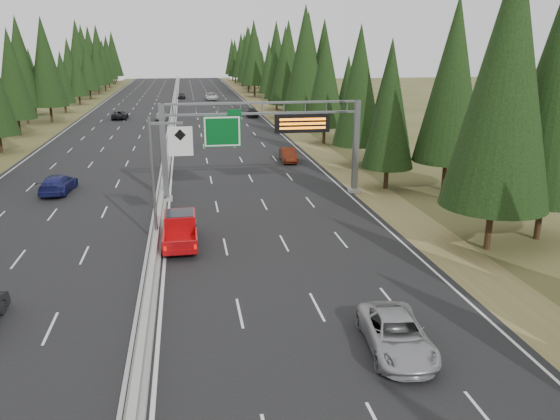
% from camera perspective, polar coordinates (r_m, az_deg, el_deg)
% --- Properties ---
extents(road, '(32.00, 260.00, 0.08)m').
position_cam_1_polar(road, '(89.59, -11.21, 8.72)').
color(road, black).
rests_on(road, ground).
extents(shoulder_right, '(3.60, 260.00, 0.06)m').
position_cam_1_polar(shoulder_right, '(90.92, 0.20, 9.15)').
color(shoulder_right, olive).
rests_on(shoulder_right, ground).
extents(shoulder_left, '(3.60, 260.00, 0.06)m').
position_cam_1_polar(shoulder_left, '(91.77, -22.49, 7.95)').
color(shoulder_left, '#484821').
rests_on(shoulder_left, ground).
extents(median_barrier, '(0.70, 260.00, 0.85)m').
position_cam_1_polar(median_barrier, '(89.54, -11.23, 8.96)').
color(median_barrier, gray).
rests_on(median_barrier, road).
extents(sign_gantry, '(16.75, 0.98, 7.80)m').
position_cam_1_polar(sign_gantry, '(44.67, -1.00, 7.91)').
color(sign_gantry, slate).
rests_on(sign_gantry, road).
extents(hov_sign_pole, '(2.80, 0.50, 8.00)m').
position_cam_1_polar(hov_sign_pole, '(34.56, -12.22, 3.96)').
color(hov_sign_pole, slate).
rests_on(hov_sign_pole, road).
extents(tree_row_right, '(11.86, 243.39, 18.18)m').
position_cam_1_polar(tree_row_right, '(88.46, 3.25, 14.84)').
color(tree_row_right, black).
rests_on(tree_row_right, ground).
extents(tree_row_left, '(11.97, 240.95, 18.63)m').
position_cam_1_polar(tree_row_left, '(90.51, -26.15, 13.19)').
color(tree_row_left, black).
rests_on(tree_row_left, ground).
extents(silver_minivan, '(2.93, 5.49, 1.47)m').
position_cam_1_polar(silver_minivan, '(23.48, 12.08, -12.58)').
color(silver_minivan, '#9C9CA1').
rests_on(silver_minivan, road).
extents(red_pickup, '(2.04, 5.72, 1.86)m').
position_cam_1_polar(red_pickup, '(35.27, -10.39, -1.78)').
color(red_pickup, black).
rests_on(red_pickup, road).
extents(car_ahead_green, '(2.21, 4.59, 1.51)m').
position_cam_1_polar(car_ahead_green, '(69.83, -10.29, 7.20)').
color(car_ahead_green, '#124F2F').
rests_on(car_ahead_green, road).
extents(car_ahead_dkred, '(1.73, 4.52, 1.47)m').
position_cam_1_polar(car_ahead_dkred, '(59.33, 0.88, 5.77)').
color(car_ahead_dkred, '#4C180A').
rests_on(car_ahead_dkred, road).
extents(car_ahead_dkgrey, '(2.16, 4.87, 1.39)m').
position_cam_1_polar(car_ahead_dkgrey, '(97.76, -2.93, 10.11)').
color(car_ahead_dkgrey, black).
rests_on(car_ahead_dkgrey, road).
extents(car_ahead_white, '(2.66, 5.71, 1.58)m').
position_cam_1_polar(car_ahead_white, '(129.46, -7.16, 11.69)').
color(car_ahead_white, silver).
rests_on(car_ahead_white, road).
extents(car_ahead_far, '(1.88, 4.17, 1.39)m').
position_cam_1_polar(car_ahead_far, '(133.57, -10.25, 11.67)').
color(car_ahead_far, black).
rests_on(car_ahead_far, road).
extents(car_onc_blue, '(2.63, 5.57, 1.57)m').
position_cam_1_polar(car_onc_blue, '(50.35, -22.17, 2.56)').
color(car_onc_blue, navy).
rests_on(car_onc_blue, road).
extents(car_onc_white, '(2.09, 4.56, 1.52)m').
position_cam_1_polar(car_onc_white, '(96.09, -12.27, 9.67)').
color(car_onc_white, '#B2B2B2').
rests_on(car_onc_white, road).
extents(car_onc_far, '(2.47, 5.34, 1.48)m').
position_cam_1_polar(car_onc_far, '(98.50, -16.38, 9.54)').
color(car_onc_far, black).
rests_on(car_onc_far, road).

